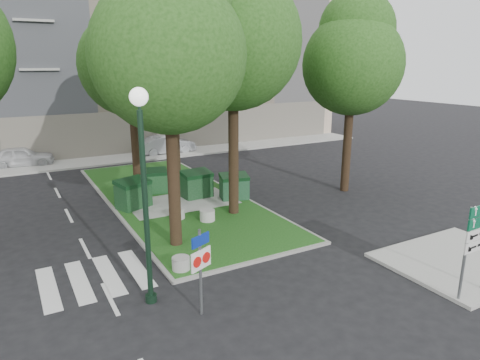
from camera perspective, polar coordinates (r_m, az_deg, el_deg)
ground at (r=14.75m, az=0.65°, el=-11.17°), size 120.00×120.00×0.00m
median_island at (r=21.70m, az=-8.74°, el=-2.36°), size 6.00×16.00×0.12m
median_kerb at (r=21.70m, az=-8.74°, el=-2.39°), size 6.30×16.30×0.10m
sidewalk_corner at (r=16.63m, az=27.40°, el=-9.59°), size 5.00×4.00×0.12m
building_sidewalk at (r=31.35m, az=-16.41°, el=2.67°), size 42.00×3.00×0.12m
zebra_crossing at (r=14.79m, az=-15.37°, el=-11.66°), size 5.00×3.00×0.01m
apartment_building at (r=38.05m, az=-20.04°, el=16.56°), size 41.00×12.00×16.00m
tree_median_near_left at (r=14.95m, az=-9.37°, el=17.95°), size 5.20×5.20×10.53m
tree_median_near_right at (r=18.26m, az=-0.77°, el=19.72°), size 5.60×5.60×11.46m
tree_median_mid at (r=21.28m, az=-14.27°, el=15.93°), size 4.80×4.80×9.99m
tree_median_far at (r=25.19m, az=-8.97°, el=19.09°), size 5.80×5.80×11.93m
tree_street_right at (r=22.76m, az=14.92°, el=15.83°), size 5.00×5.00×10.06m
dumpster_a at (r=20.27m, az=-14.04°, el=-1.79°), size 1.75×1.50×1.37m
dumpster_b at (r=22.45m, az=-11.39°, el=-0.14°), size 1.50×1.20×1.24m
dumpster_c at (r=21.35m, az=-5.82°, el=-0.56°), size 1.52×1.11×1.36m
dumpster_d at (r=21.00m, az=-0.78°, el=-0.87°), size 1.55×1.25×1.27m
bollard_left at (r=14.21m, az=-7.88°, el=-10.94°), size 0.58×0.58×0.42m
bollard_right at (r=18.24m, az=-4.37°, el=-4.70°), size 0.64×0.64×0.46m
bollard_mid at (r=18.63m, az=-8.29°, el=-4.45°), size 0.60×0.60×0.43m
litter_bin at (r=22.63m, az=-5.77°, el=-0.42°), size 0.40×0.40×0.71m
street_lamp at (r=11.50m, az=-12.75°, el=0.83°), size 0.48×0.48×6.01m
traffic_sign_pole at (r=11.44m, az=-5.33°, el=-10.67°), size 0.69×0.34×2.46m
directional_sign at (r=13.79m, az=29.28°, el=-6.39°), size 1.37×0.14×2.74m
car_white at (r=31.52m, az=-27.14°, el=2.80°), size 4.12×2.08×1.34m
car_silver at (r=32.53m, az=-9.76°, el=4.67°), size 4.27×1.55×1.40m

